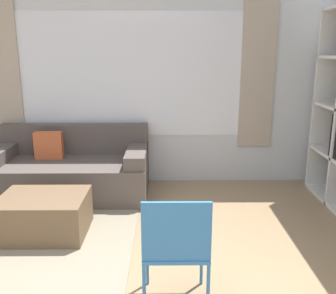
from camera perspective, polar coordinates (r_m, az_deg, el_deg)
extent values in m
cube|color=silver|center=(5.04, -5.62, 9.71)|extent=(6.60, 0.07, 2.70)
cube|color=white|center=(4.99, -5.69, 10.81)|extent=(2.97, 0.01, 1.60)
cube|color=#B2A38E|center=(5.38, -23.83, 9.94)|extent=(0.44, 0.03, 1.90)
cube|color=#B2A38E|center=(5.10, 13.50, 10.57)|extent=(0.44, 0.03, 1.90)
cube|color=white|center=(5.18, 23.20, 6.27)|extent=(0.38, 0.04, 2.25)
cube|color=#564C47|center=(4.83, -14.74, -4.60)|extent=(1.93, 0.97, 0.45)
cube|color=#564C47|center=(5.09, -13.98, 1.27)|extent=(1.93, 0.18, 0.38)
cube|color=#564C47|center=(4.60, -4.76, -1.16)|extent=(0.24, 0.91, 0.16)
cube|color=#C65B33|center=(4.90, -17.70, 0.25)|extent=(0.35, 0.14, 0.34)
cube|color=brown|center=(3.91, -18.38, -9.85)|extent=(0.83, 0.65, 0.40)
cylinder|color=#3375B7|center=(2.99, 5.14, -16.55)|extent=(0.02, 0.02, 0.44)
cylinder|color=#3375B7|center=(2.98, -3.18, -16.62)|extent=(0.02, 0.02, 0.44)
cylinder|color=#3375B7|center=(2.63, 6.11, -21.42)|extent=(0.02, 0.02, 0.44)
cube|color=#3375B7|center=(2.68, 1.13, -14.78)|extent=(0.44, 0.46, 0.02)
cube|color=#3375B7|center=(2.39, 1.30, -12.80)|extent=(0.44, 0.02, 0.40)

